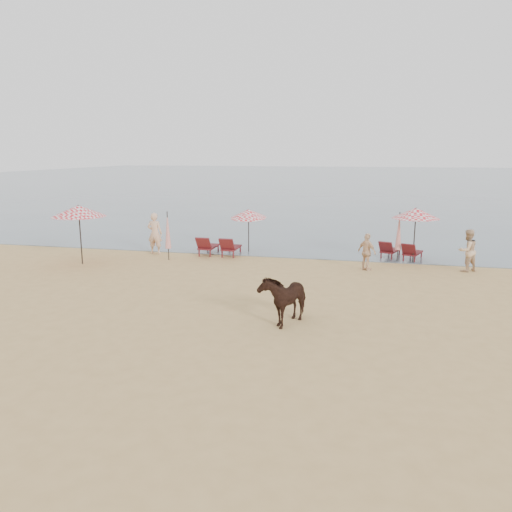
{
  "coord_description": "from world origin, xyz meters",
  "views": [
    {
      "loc": [
        3.77,
        -11.16,
        4.57
      ],
      "look_at": [
        0.0,
        5.0,
        1.1
      ],
      "focal_mm": 35.0,
      "sensor_mm": 36.0,
      "label": 1
    }
  ],
  "objects": [
    {
      "name": "ground",
      "position": [
        0.0,
        0.0,
        0.0
      ],
      "size": [
        120.0,
        120.0,
        0.0
      ],
      "primitive_type": "plane",
      "color": "tan",
      "rests_on": "ground"
    },
    {
      "name": "sea",
      "position": [
        0.0,
        80.0,
        0.0
      ],
      "size": [
        160.0,
        140.0,
        0.06
      ],
      "primitive_type": "cube",
      "color": "#51606B",
      "rests_on": "ground"
    },
    {
      "name": "lounger_cluster_left",
      "position": [
        -2.86,
        9.85,
        0.42
      ],
      "size": [
        1.71,
        1.64,
        0.61
      ],
      "rotation": [
        0.0,
        0.0,
        0.0
      ],
      "color": "maroon",
      "rests_on": "ground"
    },
    {
      "name": "lounger_cluster_right",
      "position": [
        5.05,
        10.84,
        0.39
      ],
      "size": [
        1.96,
        1.92,
        0.56
      ],
      "rotation": [
        0.0,
        0.0,
        -0.34
      ],
      "color": "maroon",
      "rests_on": "ground"
    },
    {
      "name": "umbrella_open_left_a",
      "position": [
        -7.87,
        6.91,
        2.21
      ],
      "size": [
        2.16,
        2.16,
        2.46
      ],
      "rotation": [
        0.0,
        0.0,
        0.12
      ],
      "color": "black",
      "rests_on": "ground"
    },
    {
      "name": "umbrella_open_left_b",
      "position": [
        -1.73,
        10.91,
        1.8
      ],
      "size": [
        1.63,
        1.67,
        2.08
      ],
      "rotation": [
        0.0,
        0.0,
        -0.29
      ],
      "color": "black",
      "rests_on": "ground"
    },
    {
      "name": "umbrella_open_right",
      "position": [
        5.54,
        10.25,
        2.1
      ],
      "size": [
        1.91,
        1.91,
        2.33
      ],
      "rotation": [
        0.0,
        0.0,
        -0.43
      ],
      "color": "black",
      "rests_on": "ground"
    },
    {
      "name": "umbrella_closed_left",
      "position": [
        -4.68,
        8.48,
        1.29
      ],
      "size": [
        0.26,
        0.26,
        2.1
      ],
      "rotation": [
        0.0,
        0.0,
        -0.42
      ],
      "color": "black",
      "rests_on": "ground"
    },
    {
      "name": "umbrella_closed_right",
      "position": [
        4.92,
        10.4,
        1.3
      ],
      "size": [
        0.26,
        0.26,
        2.12
      ],
      "rotation": [
        0.0,
        0.0,
        0.24
      ],
      "color": "black",
      "rests_on": "ground"
    },
    {
      "name": "cow",
      "position": [
        1.57,
        1.68,
        0.7
      ],
      "size": [
        1.29,
        1.82,
        1.4
      ],
      "primitive_type": "imported",
      "rotation": [
        0.0,
        0.0,
        -0.35
      ],
      "color": "black",
      "rests_on": "ground"
    },
    {
      "name": "beachgoer_left",
      "position": [
        -5.81,
        9.62,
        0.94
      ],
      "size": [
        0.7,
        0.48,
        1.88
      ],
      "primitive_type": "imported",
      "rotation": [
        0.0,
        0.0,
        3.18
      ],
      "color": "#DEAC8A",
      "rests_on": "ground"
    },
    {
      "name": "beachgoer_right_a",
      "position": [
        7.45,
        9.14,
        0.83
      ],
      "size": [
        1.02,
        0.97,
        1.66
      ],
      "primitive_type": "imported",
      "rotation": [
        0.0,
        0.0,
        3.73
      ],
      "color": "tan",
      "rests_on": "ground"
    },
    {
      "name": "beachgoer_right_b",
      "position": [
        3.66,
        8.44,
        0.73
      ],
      "size": [
        0.89,
        0.83,
        1.47
      ],
      "primitive_type": "imported",
      "rotation": [
        0.0,
        0.0,
        2.44
      ],
      "color": "#E2B78D",
      "rests_on": "ground"
    }
  ]
}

